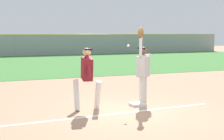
{
  "coord_description": "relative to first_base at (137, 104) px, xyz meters",
  "views": [
    {
      "loc": [
        -3.99,
        -8.47,
        2.14
      ],
      "look_at": [
        -0.11,
        0.97,
        1.05
      ],
      "focal_mm": 56.92,
      "sensor_mm": 36.0,
      "label": 1
    }
  ],
  "objects": [
    {
      "name": "ground_plane",
      "position": [
        -0.56,
        -0.69,
        -0.04
      ],
      "size": [
        74.58,
        74.58,
        0.0
      ],
      "primitive_type": "plane",
      "color": "tan"
    },
    {
      "name": "outfield_grass",
      "position": [
        -0.56,
        15.24,
        -0.04
      ],
      "size": [
        43.99,
        16.92,
        0.01
      ],
      "primitive_type": "cube",
      "color": "#3D7533",
      "rests_on": "ground_plane"
    },
    {
      "name": "first_base",
      "position": [
        0.0,
        0.0,
        0.0
      ],
      "size": [
        0.38,
        0.38,
        0.08
      ],
      "primitive_type": "cube",
      "rotation": [
        0.0,
        0.0,
        -0.0
      ],
      "color": "white",
      "rests_on": "ground_plane"
    },
    {
      "name": "fielder",
      "position": [
        0.18,
        -0.02,
        1.08
      ],
      "size": [
        0.74,
        0.68,
        2.28
      ],
      "rotation": [
        0.0,
        0.0,
        2.3
      ],
      "color": "silver",
      "rests_on": "ground_plane"
    },
    {
      "name": "runner",
      "position": [
        -1.54,
        -0.03,
        0.96
      ],
      "size": [
        0.74,
        0.85,
        1.72
      ],
      "rotation": [
        0.0,
        0.0,
        -0.13
      ],
      "color": "white",
      "rests_on": "ground_plane"
    },
    {
      "name": "baseball",
      "position": [
        -0.32,
        -0.07,
        1.72
      ],
      "size": [
        0.07,
        0.07,
        0.07
      ],
      "primitive_type": "sphere",
      "color": "white"
    },
    {
      "name": "outfield_fence",
      "position": [
        -0.56,
        23.7,
        0.94
      ],
      "size": [
        44.07,
        0.08,
        1.97
      ],
      "color": "#93999E",
      "rests_on": "ground_plane"
    },
    {
      "name": "parked_car_tan",
      "position": [
        3.14,
        26.54,
        0.63
      ],
      "size": [
        4.41,
        2.15,
        1.25
      ],
      "rotation": [
        0.0,
        0.0,
        0.01
      ],
      "color": "tan",
      "rests_on": "ground_plane"
    }
  ]
}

